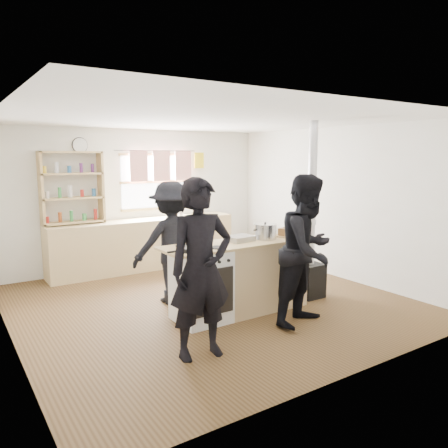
{
  "coord_description": "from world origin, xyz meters",
  "views": [
    {
      "loc": [
        -3.05,
        -5.02,
        2.01
      ],
      "look_at": [
        0.19,
        -0.1,
        1.1
      ],
      "focal_mm": 35.0,
      "sensor_mm": 36.0,
      "label": 1
    }
  ],
  "objects_px": {
    "thermos": "(180,208)",
    "stockpot_stove": "(198,237)",
    "roast_tray": "(240,238)",
    "flue_heater": "(310,253)",
    "cooking_island": "(240,277)",
    "stockpot_counter": "(265,231)",
    "person_near_right": "(308,250)",
    "person_far": "(172,242)",
    "bread_board": "(285,233)",
    "person_near_left": "(201,269)",
    "skillet_greens": "(194,249)"
  },
  "relations": [
    {
      "from": "roast_tray",
      "to": "person_near_right",
      "type": "bearing_deg",
      "value": -62.8
    },
    {
      "from": "skillet_greens",
      "to": "flue_heater",
      "type": "distance_m",
      "value": 1.99
    },
    {
      "from": "stockpot_stove",
      "to": "flue_heater",
      "type": "relative_size",
      "value": 0.09
    },
    {
      "from": "person_far",
      "to": "flue_heater",
      "type": "bearing_deg",
      "value": 158.19
    },
    {
      "from": "stockpot_counter",
      "to": "person_near_right",
      "type": "xyz_separation_m",
      "value": [
        0.06,
        -0.75,
        -0.13
      ]
    },
    {
      "from": "stockpot_counter",
      "to": "person_near_right",
      "type": "relative_size",
      "value": 0.17
    },
    {
      "from": "stockpot_counter",
      "to": "bread_board",
      "type": "height_order",
      "value": "stockpot_counter"
    },
    {
      "from": "cooking_island",
      "to": "person_near_right",
      "type": "bearing_deg",
      "value": -59.77
    },
    {
      "from": "cooking_island",
      "to": "flue_heater",
      "type": "distance_m",
      "value": 1.21
    },
    {
      "from": "person_near_right",
      "to": "person_far",
      "type": "height_order",
      "value": "person_near_right"
    },
    {
      "from": "stockpot_stove",
      "to": "person_near_right",
      "type": "height_order",
      "value": "person_near_right"
    },
    {
      "from": "person_far",
      "to": "stockpot_stove",
      "type": "bearing_deg",
      "value": 99.17
    },
    {
      "from": "bread_board",
      "to": "person_near_right",
      "type": "relative_size",
      "value": 0.18
    },
    {
      "from": "stockpot_stove",
      "to": "bread_board",
      "type": "relative_size",
      "value": 0.7
    },
    {
      "from": "person_near_left",
      "to": "person_far",
      "type": "relative_size",
      "value": 1.08
    },
    {
      "from": "bread_board",
      "to": "person_near_right",
      "type": "height_order",
      "value": "person_near_right"
    },
    {
      "from": "roast_tray",
      "to": "flue_heater",
      "type": "relative_size",
      "value": 0.15
    },
    {
      "from": "roast_tray",
      "to": "stockpot_counter",
      "type": "height_order",
      "value": "stockpot_counter"
    },
    {
      "from": "flue_heater",
      "to": "person_far",
      "type": "height_order",
      "value": "flue_heater"
    },
    {
      "from": "cooking_island",
      "to": "stockpot_counter",
      "type": "xyz_separation_m",
      "value": [
        0.39,
        -0.01,
        0.57
      ]
    },
    {
      "from": "thermos",
      "to": "person_far",
      "type": "bearing_deg",
      "value": -120.68
    },
    {
      "from": "stockpot_counter",
      "to": "person_near_left",
      "type": "height_order",
      "value": "person_near_left"
    },
    {
      "from": "bread_board",
      "to": "person_near_right",
      "type": "xyz_separation_m",
      "value": [
        -0.29,
        -0.74,
        -0.08
      ]
    },
    {
      "from": "stockpot_counter",
      "to": "cooking_island",
      "type": "bearing_deg",
      "value": 178.01
    },
    {
      "from": "skillet_greens",
      "to": "stockpot_counter",
      "type": "height_order",
      "value": "stockpot_counter"
    },
    {
      "from": "skillet_greens",
      "to": "flue_heater",
      "type": "relative_size",
      "value": 0.13
    },
    {
      "from": "stockpot_counter",
      "to": "skillet_greens",
      "type": "bearing_deg",
      "value": -172.81
    },
    {
      "from": "cooking_island",
      "to": "skillet_greens",
      "type": "height_order",
      "value": "skillet_greens"
    },
    {
      "from": "roast_tray",
      "to": "person_near_left",
      "type": "height_order",
      "value": "person_near_left"
    },
    {
      "from": "roast_tray",
      "to": "person_near_right",
      "type": "distance_m",
      "value": 0.92
    },
    {
      "from": "roast_tray",
      "to": "bread_board",
      "type": "height_order",
      "value": "bread_board"
    },
    {
      "from": "stockpot_counter",
      "to": "person_near_left",
      "type": "xyz_separation_m",
      "value": [
        -1.46,
        -0.82,
        -0.13
      ]
    },
    {
      "from": "person_near_right",
      "to": "person_far",
      "type": "bearing_deg",
      "value": 105.78
    },
    {
      "from": "bread_board",
      "to": "stockpot_counter",
      "type": "bearing_deg",
      "value": 178.42
    },
    {
      "from": "thermos",
      "to": "stockpot_stove",
      "type": "relative_size",
      "value": 1.43
    },
    {
      "from": "bread_board",
      "to": "person_near_right",
      "type": "bearing_deg",
      "value": -111.77
    },
    {
      "from": "thermos",
      "to": "stockpot_counter",
      "type": "distance_m",
      "value": 2.79
    },
    {
      "from": "person_near_right",
      "to": "person_near_left",
      "type": "bearing_deg",
      "value": 166.84
    },
    {
      "from": "thermos",
      "to": "cooking_island",
      "type": "relative_size",
      "value": 0.17
    },
    {
      "from": "cooking_island",
      "to": "bread_board",
      "type": "distance_m",
      "value": 0.9
    },
    {
      "from": "thermos",
      "to": "skillet_greens",
      "type": "bearing_deg",
      "value": -114.77
    },
    {
      "from": "cooking_island",
      "to": "roast_tray",
      "type": "bearing_deg",
      "value": 67.1
    },
    {
      "from": "stockpot_stove",
      "to": "roast_tray",
      "type": "bearing_deg",
      "value": -14.93
    },
    {
      "from": "thermos",
      "to": "cooking_island",
      "type": "bearing_deg",
      "value": -101.78
    },
    {
      "from": "bread_board",
      "to": "stockpot_stove",
      "type": "bearing_deg",
      "value": 169.93
    },
    {
      "from": "cooking_island",
      "to": "person_near_right",
      "type": "xyz_separation_m",
      "value": [
        0.44,
        -0.76,
        0.44
      ]
    },
    {
      "from": "cooking_island",
      "to": "person_far",
      "type": "distance_m",
      "value": 1.09
    },
    {
      "from": "cooking_island",
      "to": "person_near_left",
      "type": "height_order",
      "value": "person_near_left"
    },
    {
      "from": "skillet_greens",
      "to": "person_far",
      "type": "height_order",
      "value": "person_far"
    },
    {
      "from": "stockpot_counter",
      "to": "thermos",
      "type": "bearing_deg",
      "value": 86.1
    }
  ]
}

